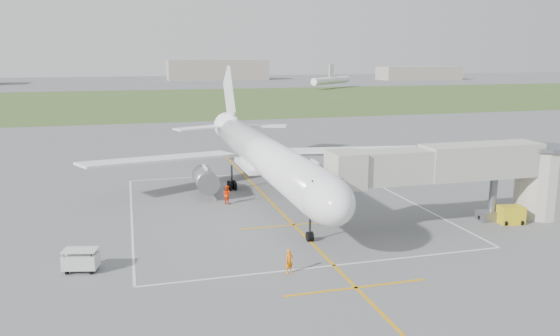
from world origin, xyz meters
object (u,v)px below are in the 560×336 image
object	(u,v)px
airliner	(265,156)
jet_bridge	(473,171)
ramp_worker_nose	(289,261)
ramp_worker_wing	(227,195)
gpu_unit	(511,215)
baggage_cart	(81,260)

from	to	relation	value
airliner	jet_bridge	bearing A→B (deg)	-42.19
jet_bridge	ramp_worker_nose	bearing A→B (deg)	-160.14
airliner	ramp_worker_wing	xyz separation A→B (m)	(-4.49, -2.07, -3.43)
airliner	jet_bridge	distance (m)	21.22
jet_bridge	gpu_unit	bearing A→B (deg)	-21.86
baggage_cart	ramp_worker_wing	distance (m)	19.83
baggage_cart	ramp_worker_nose	bearing A→B (deg)	-2.77
jet_bridge	baggage_cart	size ratio (longest dim) A/B	9.00
gpu_unit	ramp_worker_wing	size ratio (longest dim) A/B	1.23
gpu_unit	ramp_worker_nose	distance (m)	23.25
airliner	jet_bridge	xyz separation A→B (m)	(15.72, -14.25, 0.35)
airliner	gpu_unit	world-z (taller)	airliner
airliner	jet_bridge	size ratio (longest dim) A/B	2.00
ramp_worker_nose	ramp_worker_wing	size ratio (longest dim) A/B	0.90
airliner	baggage_cart	size ratio (longest dim) A/B	17.98
jet_bridge	gpu_unit	distance (m)	5.33
jet_bridge	ramp_worker_nose	distance (m)	20.82
gpu_unit	ramp_worker_wing	distance (m)	27.14
airliner	gpu_unit	xyz separation A→B (m)	(19.05, -15.59, -3.60)
ramp_worker_nose	airliner	bearing A→B (deg)	59.30
gpu_unit	ramp_worker_nose	bearing A→B (deg)	-155.05
jet_bridge	ramp_worker_nose	world-z (taller)	jet_bridge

